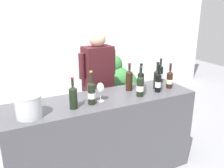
{
  "coord_description": "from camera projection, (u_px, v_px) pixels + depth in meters",
  "views": [
    {
      "loc": [
        -1.01,
        -2.24,
        2.0
      ],
      "look_at": [
        0.11,
        0.0,
        1.17
      ],
      "focal_mm": 38.09,
      "sensor_mm": 36.0,
      "label": 1
    }
  ],
  "objects": [
    {
      "name": "wine_bottle_0",
      "position": [
        141.0,
        81.0,
        2.84
      ],
      "size": [
        0.08,
        0.08,
        0.33
      ],
      "color": "black",
      "rests_on": "counter"
    },
    {
      "name": "wine_glass",
      "position": [
        100.0,
        89.0,
        2.52
      ],
      "size": [
        0.08,
        0.08,
        0.21
      ],
      "color": "silver",
      "rests_on": "counter"
    },
    {
      "name": "wall_back",
      "position": [
        49.0,
        37.0,
        4.73
      ],
      "size": [
        8.0,
        0.1,
        2.8
      ],
      "primitive_type": "cube",
      "color": "white",
      "rests_on": "ground_plane"
    },
    {
      "name": "wine_bottle_1",
      "position": [
        92.0,
        93.0,
        2.45
      ],
      "size": [
        0.08,
        0.08,
        0.36
      ],
      "color": "black",
      "rests_on": "counter"
    },
    {
      "name": "wine_bottle_9",
      "position": [
        160.0,
        74.0,
        3.14
      ],
      "size": [
        0.07,
        0.07,
        0.33
      ],
      "color": "black",
      "rests_on": "counter"
    },
    {
      "name": "person_server",
      "position": [
        98.0,
        94.0,
        3.29
      ],
      "size": [
        0.54,
        0.27,
        1.7
      ],
      "color": "black",
      "rests_on": "ground_plane"
    },
    {
      "name": "wine_bottle_6",
      "position": [
        157.0,
        76.0,
        3.06
      ],
      "size": [
        0.07,
        0.07,
        0.3
      ],
      "color": "black",
      "rests_on": "counter"
    },
    {
      "name": "counter",
      "position": [
        104.0,
        138.0,
        2.8
      ],
      "size": [
        2.16,
        0.61,
        1.02
      ],
      "primitive_type": "cube",
      "color": "#4C4C51",
      "rests_on": "ground_plane"
    },
    {
      "name": "wine_bottle_5",
      "position": [
        73.0,
        97.0,
        2.35
      ],
      "size": [
        0.08,
        0.08,
        0.32
      ],
      "color": "black",
      "rests_on": "counter"
    },
    {
      "name": "wine_bottle_4",
      "position": [
        129.0,
        80.0,
        2.85
      ],
      "size": [
        0.08,
        0.08,
        0.34
      ],
      "color": "black",
      "rests_on": "counter"
    },
    {
      "name": "wine_bottle_3",
      "position": [
        140.0,
        86.0,
        2.67
      ],
      "size": [
        0.08,
        0.08,
        0.35
      ],
      "color": "black",
      "rests_on": "counter"
    },
    {
      "name": "ice_bucket",
      "position": [
        29.0,
        106.0,
        2.17
      ],
      "size": [
        0.24,
        0.24,
        0.21
      ],
      "color": "silver",
      "rests_on": "counter"
    },
    {
      "name": "wine_bottle_7",
      "position": [
        157.0,
        79.0,
        2.91
      ],
      "size": [
        0.08,
        0.08,
        0.33
      ],
      "color": "black",
      "rests_on": "counter"
    },
    {
      "name": "potted_shrub",
      "position": [
        118.0,
        83.0,
        4.08
      ],
      "size": [
        0.59,
        0.54,
        1.23
      ],
      "color": "brown",
      "rests_on": "ground_plane"
    },
    {
      "name": "wine_bottle_8",
      "position": [
        170.0,
        79.0,
        2.94
      ],
      "size": [
        0.08,
        0.08,
        0.32
      ],
      "color": "black",
      "rests_on": "counter"
    },
    {
      "name": "wine_bottle_2",
      "position": [
        158.0,
        82.0,
        2.81
      ],
      "size": [
        0.07,
        0.07,
        0.34
      ],
      "color": "black",
      "rests_on": "counter"
    }
  ]
}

